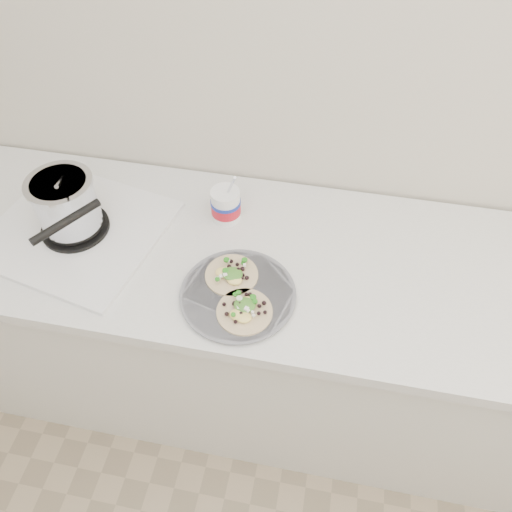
# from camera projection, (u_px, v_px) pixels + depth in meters

# --- Properties ---
(counter) EXTENTS (2.44, 0.66, 0.90)m
(counter) POSITION_uv_depth(u_px,v_px,m) (301.00, 340.00, 1.77)
(counter) COLOR silver
(counter) RESTS_ON ground
(stove) EXTENTS (0.57, 0.54, 0.24)m
(stove) POSITION_uv_depth(u_px,v_px,m) (70.00, 214.00, 1.44)
(stove) COLOR silver
(stove) RESTS_ON counter
(taco_plate) EXTENTS (0.31, 0.31, 0.04)m
(taco_plate) POSITION_uv_depth(u_px,v_px,m) (238.00, 293.00, 1.33)
(taco_plate) COLOR slate
(taco_plate) RESTS_ON counter
(tub) EXTENTS (0.09, 0.09, 0.20)m
(tub) POSITION_uv_depth(u_px,v_px,m) (226.00, 203.00, 1.49)
(tub) COLOR white
(tub) RESTS_ON counter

